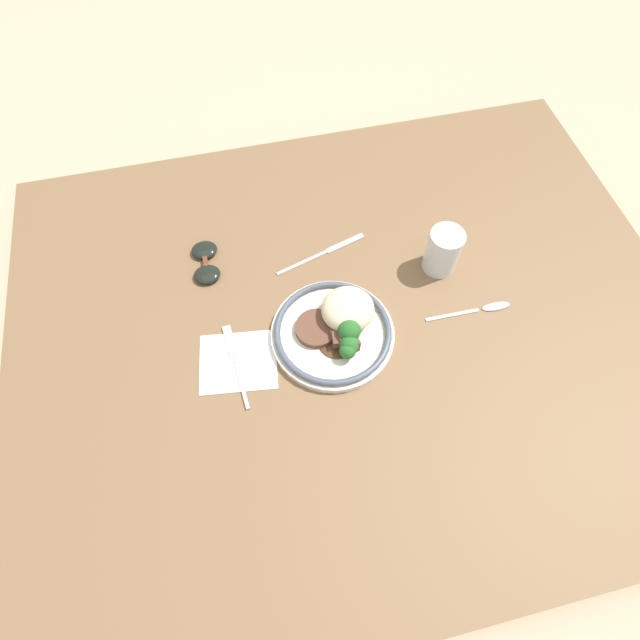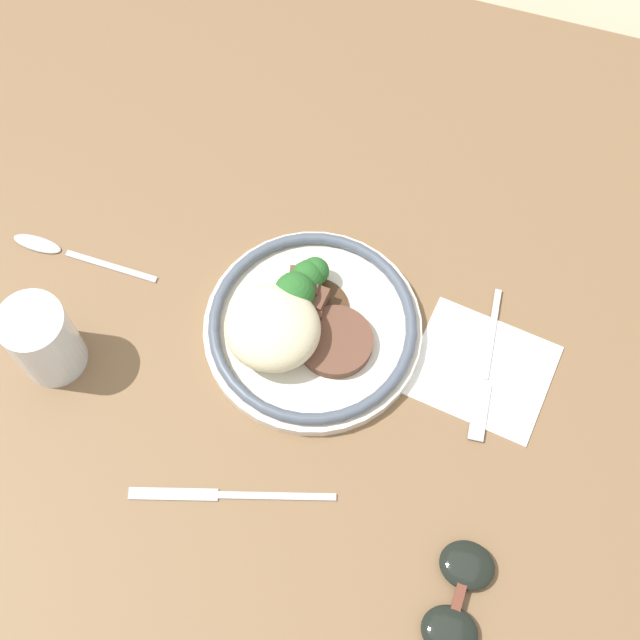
{
  "view_description": "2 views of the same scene",
  "coord_description": "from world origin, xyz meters",
  "px_view_note": "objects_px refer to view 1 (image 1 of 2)",
  "views": [
    {
      "loc": [
        -0.16,
        -0.43,
        0.88
      ],
      "look_at": [
        -0.06,
        0.0,
        0.08
      ],
      "focal_mm": 28.0,
      "sensor_mm": 36.0,
      "label": 1
    },
    {
      "loc": [
        -0.16,
        0.34,
        0.91
      ],
      "look_at": [
        -0.05,
        -0.02,
        0.07
      ],
      "focal_mm": 50.0,
      "sensor_mm": 36.0,
      "label": 2
    }
  ],
  "objects_px": {
    "knife": "(324,253)",
    "fork": "(234,357)",
    "sunglasses": "(206,262)",
    "spoon": "(485,308)",
    "juice_glass": "(442,253)",
    "plate": "(337,328)"
  },
  "relations": [
    {
      "from": "sunglasses",
      "to": "fork",
      "type": "bearing_deg",
      "value": -82.02
    },
    {
      "from": "plate",
      "to": "sunglasses",
      "type": "bearing_deg",
      "value": 135.6
    },
    {
      "from": "plate",
      "to": "juice_glass",
      "type": "height_order",
      "value": "juice_glass"
    },
    {
      "from": "spoon",
      "to": "plate",
      "type": "bearing_deg",
      "value": 178.44
    },
    {
      "from": "fork",
      "to": "knife",
      "type": "height_order",
      "value": "fork"
    },
    {
      "from": "knife",
      "to": "sunglasses",
      "type": "bearing_deg",
      "value": 157.41
    },
    {
      "from": "juice_glass",
      "to": "fork",
      "type": "height_order",
      "value": "juice_glass"
    },
    {
      "from": "plate",
      "to": "spoon",
      "type": "xyz_separation_m",
      "value": [
        0.29,
        -0.01,
        -0.02
      ]
    },
    {
      "from": "plate",
      "to": "sunglasses",
      "type": "distance_m",
      "value": 0.31
    },
    {
      "from": "juice_glass",
      "to": "fork",
      "type": "bearing_deg",
      "value": -165.58
    },
    {
      "from": "juice_glass",
      "to": "sunglasses",
      "type": "height_order",
      "value": "juice_glass"
    },
    {
      "from": "plate",
      "to": "juice_glass",
      "type": "relative_size",
      "value": 2.36
    },
    {
      "from": "fork",
      "to": "sunglasses",
      "type": "bearing_deg",
      "value": 1.58
    },
    {
      "from": "knife",
      "to": "spoon",
      "type": "relative_size",
      "value": 1.16
    },
    {
      "from": "juice_glass",
      "to": "knife",
      "type": "distance_m",
      "value": 0.24
    },
    {
      "from": "fork",
      "to": "spoon",
      "type": "bearing_deg",
      "value": -95.7
    },
    {
      "from": "juice_glass",
      "to": "knife",
      "type": "bearing_deg",
      "value": 158.93
    },
    {
      "from": "juice_glass",
      "to": "sunglasses",
      "type": "distance_m",
      "value": 0.47
    },
    {
      "from": "knife",
      "to": "fork",
      "type": "bearing_deg",
      "value": -154.17
    },
    {
      "from": "juice_glass",
      "to": "knife",
      "type": "height_order",
      "value": "juice_glass"
    },
    {
      "from": "spoon",
      "to": "sunglasses",
      "type": "relative_size",
      "value": 1.56
    },
    {
      "from": "knife",
      "to": "plate",
      "type": "bearing_deg",
      "value": -112.59
    }
  ]
}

